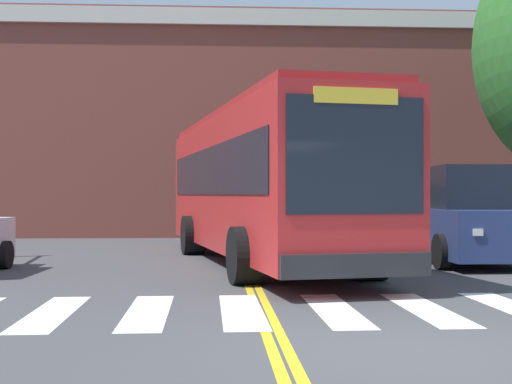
% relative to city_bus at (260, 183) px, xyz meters
% --- Properties ---
extents(ground_plane, '(120.00, 120.00, 0.00)m').
position_rel_city_bus_xyz_m(ground_plane, '(0.87, -9.16, -1.86)').
color(ground_plane, '#424244').
extents(crosswalk, '(9.49, 3.06, 0.01)m').
position_rel_city_bus_xyz_m(crosswalk, '(-0.05, -6.70, -1.85)').
color(crosswalk, white).
rests_on(crosswalk, ground).
extents(lane_line_yellow_inner, '(0.12, 36.00, 0.01)m').
position_rel_city_bus_xyz_m(lane_line_yellow_inner, '(-0.47, 7.30, -1.85)').
color(lane_line_yellow_inner, gold).
rests_on(lane_line_yellow_inner, ground).
extents(lane_line_yellow_outer, '(0.12, 36.00, 0.01)m').
position_rel_city_bus_xyz_m(lane_line_yellow_outer, '(-0.31, 7.30, -1.85)').
color(lane_line_yellow_outer, gold).
rests_on(lane_line_yellow_outer, ground).
extents(city_bus, '(4.46, 12.40, 3.44)m').
position_rel_city_bus_xyz_m(city_bus, '(0.00, 0.00, 0.00)').
color(city_bus, '#B22323').
rests_on(city_bus, ground).
extents(car_navy_far_lane, '(2.24, 5.22, 2.23)m').
position_rel_city_bus_xyz_m(car_navy_far_lane, '(4.73, -0.04, -0.80)').
color(car_navy_far_lane, navy).
rests_on(car_navy_far_lane, ground).
extents(car_silver_behind_bus, '(2.29, 3.84, 1.89)m').
position_rel_city_bus_xyz_m(car_silver_behind_bus, '(0.90, 8.46, -0.99)').
color(car_silver_behind_bus, '#B7BABF').
rests_on(car_silver_behind_bus, ground).
extents(building_facade, '(32.36, 6.95, 8.49)m').
position_rel_city_bus_xyz_m(building_facade, '(2.47, 13.07, 2.39)').
color(building_facade, brown).
rests_on(building_facade, ground).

